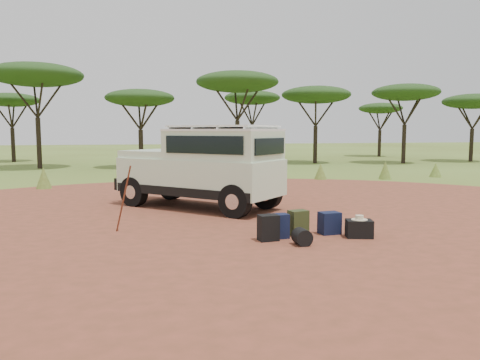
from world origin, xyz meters
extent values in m
plane|color=#5D6825|center=(0.00, 0.00, 0.00)|extent=(140.00, 140.00, 0.00)
cylinder|color=brown|center=(0.00, 0.00, 0.00)|extent=(23.00, 23.00, 0.01)
cone|color=#5D6825|center=(-6.00, 8.30, 0.42)|extent=(0.60, 0.60, 0.85)
cone|color=#5D6825|center=(-3.00, 9.20, 0.35)|extent=(0.60, 0.60, 0.70)
cone|color=#5D6825|center=(0.00, 8.80, 0.45)|extent=(0.60, 0.60, 0.90)
cone|color=#5D6825|center=(3.00, 8.40, 0.40)|extent=(0.60, 0.60, 0.80)
cone|color=#5D6825|center=(6.00, 9.10, 0.38)|extent=(0.60, 0.60, 0.75)
cone|color=#5D6825|center=(9.00, 8.50, 0.42)|extent=(0.60, 0.60, 0.85)
cone|color=#5D6825|center=(12.00, 8.90, 0.35)|extent=(0.60, 0.60, 0.70)
cylinder|color=#2C2219|center=(-8.00, 19.00, 1.53)|extent=(0.28, 0.28, 3.06)
ellipsoid|color=#193A15|center=(-8.00, 19.00, 5.58)|extent=(5.50, 5.50, 1.38)
cylinder|color=#2C2219|center=(-2.00, 18.20, 1.17)|extent=(0.28, 0.28, 2.34)
ellipsoid|color=#193A15|center=(-2.00, 18.20, 4.26)|extent=(4.20, 4.20, 1.05)
cylinder|color=#2C2219|center=(4.00, 17.80, 1.46)|extent=(0.28, 0.28, 2.93)
ellipsoid|color=#193A15|center=(4.00, 17.80, 5.33)|extent=(5.20, 5.20, 1.30)
cylinder|color=#2C2219|center=(10.00, 19.50, 1.30)|extent=(0.28, 0.28, 2.61)
ellipsoid|color=#193A15|center=(10.00, 19.50, 4.76)|extent=(4.80, 4.80, 1.20)
cylinder|color=#2C2219|center=(16.00, 18.00, 1.35)|extent=(0.28, 0.28, 2.70)
ellipsoid|color=#193A15|center=(16.00, 18.00, 4.92)|extent=(4.60, 4.60, 1.15)
cylinder|color=#2C2219|center=(22.00, 18.60, 1.22)|extent=(0.28, 0.28, 2.43)
ellipsoid|color=#193A15|center=(22.00, 18.60, 4.43)|extent=(4.40, 4.40, 1.10)
cylinder|color=#2C2219|center=(-11.00, 26.00, 1.24)|extent=(0.28, 0.28, 2.48)
ellipsoid|color=#193A15|center=(-11.00, 26.00, 4.51)|extent=(4.00, 4.00, 1.00)
cylinder|color=#2C2219|center=(7.00, 25.50, 1.35)|extent=(0.28, 0.28, 2.70)
ellipsoid|color=#193A15|center=(7.00, 25.50, 4.92)|extent=(4.50, 4.50, 1.12)
cylinder|color=#2C2219|center=(19.00, 26.50, 1.17)|extent=(0.28, 0.28, 2.34)
ellipsoid|color=#193A15|center=(19.00, 26.50, 4.26)|extent=(3.80, 3.80, 0.95)
cube|color=silver|center=(-0.71, 2.38, 0.95)|extent=(4.77, 4.79, 1.01)
cube|color=black|center=(-0.71, 2.38, 0.57)|extent=(4.73, 4.75, 0.26)
cube|color=silver|center=(-0.10, 1.77, 1.86)|extent=(3.43, 3.44, 0.80)
cube|color=white|center=(-0.10, 1.77, 2.29)|extent=(3.46, 3.47, 0.06)
cube|color=white|center=(-0.10, 1.77, 2.39)|extent=(3.21, 3.21, 0.05)
cube|color=silver|center=(-1.77, 3.45, 1.56)|extent=(2.56, 2.56, 0.21)
cube|color=black|center=(-1.13, 2.81, 1.90)|extent=(1.27, 1.26, 0.56)
cube|color=black|center=(-0.79, 1.09, 1.90)|extent=(1.80, 1.82, 0.48)
cube|color=black|center=(0.58, 2.45, 1.90)|extent=(1.80, 1.82, 0.48)
cube|color=black|center=(0.96, 0.70, 1.86)|extent=(1.16, 1.15, 0.44)
cube|color=black|center=(-2.43, 4.13, 0.64)|extent=(1.48, 1.46, 0.36)
cylinder|color=black|center=(-2.52, 4.22, 1.49)|extent=(1.03, 1.02, 0.07)
cylinder|color=black|center=(-2.52, 4.22, 0.93)|extent=(1.03, 1.02, 0.07)
cylinder|color=silver|center=(-2.75, 4.02, 1.28)|extent=(0.22, 0.22, 0.23)
cylinder|color=silver|center=(-2.33, 4.44, 1.28)|extent=(0.22, 0.22, 0.23)
cube|color=white|center=(-2.49, 4.19, 0.77)|extent=(0.35, 0.34, 0.13)
cylinder|color=black|center=(-0.41, 3.41, 1.78)|extent=(0.12, 0.12, 0.88)
cylinder|color=black|center=(-2.59, 3.06, 0.45)|extent=(0.84, 0.84, 0.89)
cylinder|color=black|center=(-1.37, 4.27, 0.45)|extent=(0.84, 0.84, 0.89)
cylinder|color=black|center=(-0.04, 0.49, 0.45)|extent=(0.84, 0.84, 0.89)
cylinder|color=black|center=(1.17, 1.70, 0.45)|extent=(0.84, 0.84, 0.89)
cylinder|color=maroon|center=(-2.84, -0.61, 0.75)|extent=(0.39, 0.26, 1.51)
cube|color=black|center=(0.06, -2.14, 0.27)|extent=(0.43, 0.33, 0.54)
cube|color=#101735|center=(0.34, -1.98, 0.26)|extent=(0.42, 0.32, 0.52)
cube|color=#2E3C1C|center=(0.85, -1.79, 0.27)|extent=(0.45, 0.36, 0.55)
cube|color=#101735|center=(1.56, -1.84, 0.24)|extent=(0.46, 0.36, 0.49)
cube|color=black|center=(2.03, -2.31, 0.19)|extent=(0.63, 0.52, 0.38)
cylinder|color=black|center=(0.61, -2.67, 0.17)|extent=(0.35, 0.35, 0.34)
cylinder|color=beige|center=(2.03, -2.31, 0.39)|extent=(0.34, 0.34, 0.01)
cylinder|color=beige|center=(2.03, -2.31, 0.44)|extent=(0.17, 0.17, 0.09)
camera|label=1|loc=(-2.68, -11.24, 2.26)|focal=35.00mm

